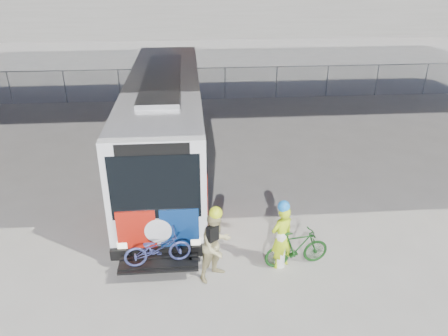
{
  "coord_description": "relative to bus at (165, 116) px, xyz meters",
  "views": [
    {
      "loc": [
        -1.08,
        -12.61,
        7.43
      ],
      "look_at": [
        -0.09,
        -0.58,
        1.6
      ],
      "focal_mm": 35.0,
      "sensor_mm": 36.0,
      "label": 1
    }
  ],
  "objects": [
    {
      "name": "ground",
      "position": [
        2.0,
        -2.96,
        -2.11
      ],
      "size": [
        160.0,
        160.0,
        0.0
      ],
      "primitive_type": "plane",
      "color": "#9E9991",
      "rests_on": "ground"
    },
    {
      "name": "bus",
      "position": [
        0.0,
        0.0,
        0.0
      ],
      "size": [
        2.67,
        12.97,
        3.69
      ],
      "color": "silver",
      "rests_on": "ground"
    },
    {
      "name": "chainlink_fence",
      "position": [
        2.0,
        9.04,
        -0.69
      ],
      "size": [
        30.0,
        0.06,
        30.0
      ],
      "color": "gray",
      "rests_on": "ground"
    },
    {
      "name": "bollard",
      "position": [
        3.16,
        -6.33,
        -1.52
      ],
      "size": [
        0.29,
        0.29,
        1.11
      ],
      "color": "beige",
      "rests_on": "ground"
    },
    {
      "name": "cyclist_hivis",
      "position": [
        3.18,
        -6.33,
        -1.15
      ],
      "size": [
        0.78,
        0.69,
        1.98
      ],
      "rotation": [
        0.0,
        0.0,
        3.62
      ],
      "color": "#BCE117",
      "rests_on": "ground"
    },
    {
      "name": "cyclist_tan",
      "position": [
        1.46,
        -6.63,
        -1.13
      ],
      "size": [
        1.16,
        1.12,
        2.07
      ],
      "rotation": [
        0.0,
        0.0,
        0.66
      ],
      "color": "tan",
      "rests_on": "ground"
    },
    {
      "name": "bike_parked",
      "position": [
        3.6,
        -6.33,
        -1.58
      ],
      "size": [
        1.82,
        0.75,
        1.06
      ],
      "primitive_type": "imported",
      "rotation": [
        0.0,
        0.0,
        1.72
      ],
      "color": "#154215",
      "rests_on": "ground"
    }
  ]
}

